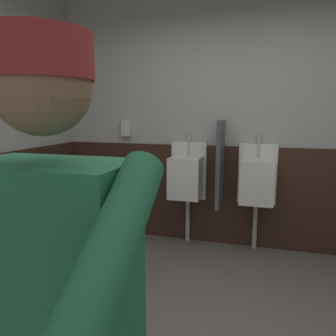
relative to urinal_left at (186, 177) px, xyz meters
name	(u,v)px	position (x,y,z in m)	size (l,w,h in m)	color
wall_back	(240,121)	(0.54, 0.22, 0.61)	(4.70, 0.12, 2.77)	#B2B2AD
wainscot_band_back	(237,196)	(0.54, 0.14, -0.22)	(4.10, 0.03, 1.11)	#382319
urinal_left	(186,177)	(0.00, 0.00, 0.00)	(0.40, 0.34, 1.24)	white
urinal_middle	(257,181)	(0.75, 0.00, 0.00)	(0.40, 0.34, 1.24)	white
privacy_divider_panel	(220,164)	(0.38, -0.07, 0.17)	(0.04, 0.40, 0.90)	#4C4C51
person	(54,309)	(0.28, -2.75, 0.20)	(0.63, 0.60, 1.65)	#2D3342
soap_dispenser	(126,128)	(-0.76, 0.12, 0.52)	(0.10, 0.07, 0.18)	silver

